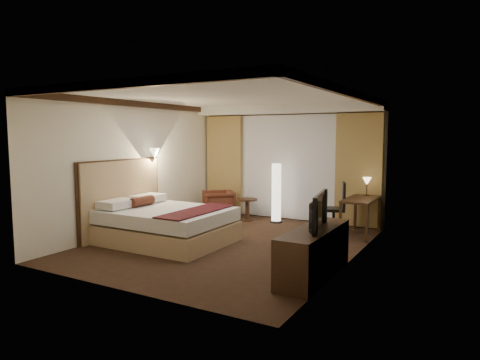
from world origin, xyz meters
The scene contains 21 objects.
floor centered at (0.00, 0.00, 0.00)m, with size 4.50×5.50×0.01m, color #312013.
ceiling centered at (0.00, 0.00, 2.70)m, with size 4.50×5.50×0.01m, color white.
back_wall centered at (0.00, 2.75, 1.35)m, with size 4.50×0.02×2.70m, color white.
left_wall centered at (-2.25, 0.00, 1.35)m, with size 0.02×5.50×2.70m, color white.
right_wall centered at (2.25, 0.00, 1.35)m, with size 0.02×5.50×2.70m, color white.
crown_molding centered at (0.00, 0.00, 2.64)m, with size 4.50×5.50×0.12m, color black, non-canonical shape.
soffit centered at (0.00, 2.50, 2.60)m, with size 4.50×0.50×0.20m, color white.
curtain_sheer centered at (0.00, 2.67, 1.25)m, with size 2.48×0.04×2.45m, color silver.
curtain_left_drape centered at (-1.70, 2.61, 1.25)m, with size 1.00×0.14×2.45m, color #AB8C4E.
curtain_right_drape centered at (1.70, 2.61, 1.25)m, with size 1.00×0.14×2.45m, color #AB8C4E.
wall_sconce centered at (-2.09, 0.38, 1.62)m, with size 0.24×0.24×0.24m, color white, non-canonical shape.
bed centered at (-1.07, -0.50, 0.33)m, with size 2.25×1.75×0.66m, color white, non-canonical shape.
headboard centered at (-2.20, -0.50, 0.75)m, with size 0.12×2.05×1.50m, color tan, non-canonical shape.
armchair centered at (-1.46, 1.91, 0.37)m, with size 0.72×0.68×0.74m, color #492016.
side_table centered at (-0.75, 2.07, 0.26)m, with size 0.47×0.47×0.52m, color black, non-canonical shape.
floor_lamp centered at (-0.06, 2.20, 0.69)m, with size 0.29×0.29×1.37m, color white, non-canonical shape.
desk centered at (1.95, 1.86, 0.38)m, with size 0.55×1.21×0.75m, color black, non-canonical shape.
desk_lamp centered at (1.95, 2.32, 0.92)m, with size 0.18×0.18×0.34m, color #FFD899, non-canonical shape.
office_chair centered at (1.41, 1.81, 0.53)m, with size 0.51×0.51×1.05m, color black, non-canonical shape.
dresser centered at (2.00, -1.00, 0.35)m, with size 0.50×1.78×0.69m, color black, non-canonical shape.
television centered at (1.97, -1.00, 1.00)m, with size 1.05×0.60×0.14m, color black.
Camera 1 is at (4.00, -6.66, 2.00)m, focal length 32.00 mm.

